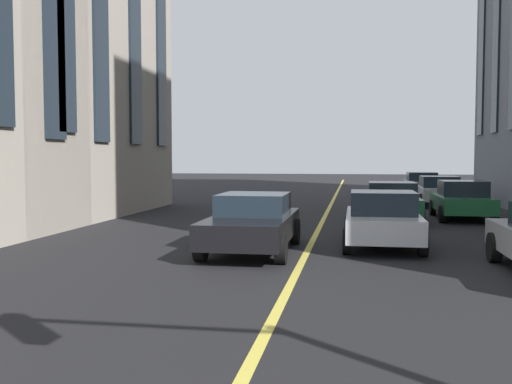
# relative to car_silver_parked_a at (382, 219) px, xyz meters

# --- Properties ---
(lane_centre_line) EXTENTS (80.00, 0.16, 0.01)m
(lane_centre_line) POSITION_rel_car_silver_parked_a_xyz_m (3.48, 1.78, -0.70)
(lane_centre_line) COLOR #D8C64C
(lane_centre_line) RESTS_ON ground_plane
(car_silver_parked_a) EXTENTS (3.90, 1.89, 1.40)m
(car_silver_parked_a) POSITION_rel_car_silver_parked_a_xyz_m (0.00, 0.00, 0.00)
(car_silver_parked_a) COLOR #B7BABF
(car_silver_parked_a) RESTS_ON ground_plane
(car_green_parked_b) EXTENTS (4.40, 1.95, 1.37)m
(car_green_parked_b) POSITION_rel_car_silver_parked_a_xyz_m (6.28, -0.60, 0.00)
(car_green_parked_b) COLOR #1E6038
(car_green_parked_b) RESTS_ON ground_plane
(car_green_trailing) EXTENTS (3.90, 1.89, 1.40)m
(car_green_trailing) POSITION_rel_car_silver_parked_a_xyz_m (7.12, -3.12, 0.00)
(car_green_trailing) COLOR #1E6038
(car_green_trailing) RESTS_ON ground_plane
(car_grey_far) EXTENTS (4.40, 1.95, 1.37)m
(car_grey_far) POSITION_rel_car_silver_parked_a_xyz_m (20.15, -3.12, 0.00)
(car_grey_far) COLOR slate
(car_grey_far) RESTS_ON ground_plane
(car_silver_oncoming) EXTENTS (4.40, 1.95, 1.37)m
(car_silver_oncoming) POSITION_rel_car_silver_parked_a_xyz_m (13.09, -3.12, 0.00)
(car_silver_oncoming) COLOR #B7BABF
(car_silver_oncoming) RESTS_ON ground_plane
(car_black_near) EXTENTS (4.40, 1.95, 1.37)m
(car_black_near) POSITION_rel_car_silver_parked_a_xyz_m (-1.20, 3.05, 0.00)
(car_black_near) COLOR black
(car_black_near) RESTS_ON ground_plane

